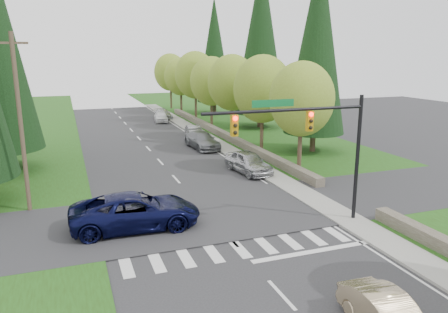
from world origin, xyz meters
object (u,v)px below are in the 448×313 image
parked_car_b (202,140)px  parked_car_c (194,132)px  suv_navy (136,211)px  parked_car_d (161,117)px  parked_car_a (248,162)px  parked_car_e (163,114)px

parked_car_b → parked_car_c: (0.70, 5.11, -0.11)m
suv_navy → parked_car_b: size_ratio=1.24×
parked_car_b → parked_car_d: (-0.28, 17.53, -0.08)m
parked_car_b → parked_car_d: bearing=86.4°
parked_car_c → parked_car_a: bearing=-84.5°
parked_car_b → parked_car_e: size_ratio=1.25×
parked_car_a → parked_car_c: (0.00, 14.74, -0.17)m
parked_car_e → parked_car_d: bearing=-112.7°
parked_car_a → parked_car_b: parked_car_a is taller
parked_car_a → parked_car_e: bearing=82.6°
parked_car_e → parked_car_a: bearing=-94.3°
parked_car_b → parked_car_e: (0.70, 20.45, -0.15)m
parked_car_a → parked_car_d: size_ratio=1.19×
parked_car_c → parked_car_e: bearing=95.5°
parked_car_a → parked_car_c: bearing=82.6°
parked_car_a → parked_car_d: parked_car_a is taller
parked_car_d → parked_car_c: bearing=-78.1°
parked_car_c → parked_car_e: 15.35m
parked_car_c → parked_car_e: parked_car_c is taller
parked_car_a → parked_car_e: parked_car_a is taller
parked_car_d → parked_car_e: (0.97, 2.92, -0.07)m
parked_car_a → parked_car_b: bearing=86.7°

